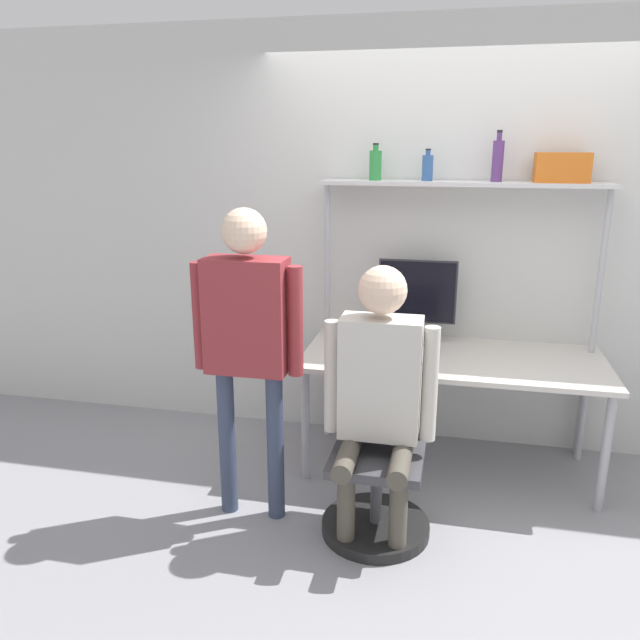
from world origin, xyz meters
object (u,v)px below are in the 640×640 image
(bottle_blue, at_px, (428,167))
(cell_phone, at_px, (429,366))
(bottle_green, at_px, (375,165))
(storage_box, at_px, (562,168))
(office_chair, at_px, (378,481))
(monitor, at_px, (417,297))
(person_seated, at_px, (379,384))
(laptop, at_px, (384,348))
(bottle_purple, at_px, (498,160))
(person_standing, at_px, (247,327))

(bottle_blue, bearing_deg, cell_phone, -80.11)
(bottle_green, distance_m, storage_box, 1.08)
(office_chair, height_order, bottle_green, bottle_green)
(monitor, height_order, person_seated, person_seated)
(laptop, distance_m, cell_phone, 0.29)
(bottle_purple, height_order, storage_box, bottle_purple)
(monitor, xyz_separation_m, laptop, (-0.16, -0.38, -0.23))
(monitor, distance_m, bottle_green, 0.86)
(monitor, relative_size, person_seated, 0.38)
(laptop, xyz_separation_m, office_chair, (0.05, -0.61, -0.52))
(laptop, bearing_deg, bottle_green, 107.62)
(office_chair, xyz_separation_m, bottle_purple, (0.53, 1.02, 1.59))
(cell_phone, distance_m, office_chair, 0.74)
(bottle_green, bearing_deg, person_seated, -80.25)
(person_seated, relative_size, person_standing, 0.85)
(person_seated, bearing_deg, laptop, 94.70)
(monitor, relative_size, storage_box, 1.78)
(monitor, xyz_separation_m, storage_box, (0.79, 0.02, 0.80))
(office_chair, bearing_deg, bottle_green, 100.19)
(monitor, bearing_deg, cell_phone, -76.20)
(storage_box, bearing_deg, bottle_green, 180.00)
(bottle_purple, relative_size, storage_box, 0.98)
(laptop, xyz_separation_m, bottle_blue, (0.19, 0.40, 1.02))
(person_seated, relative_size, bottle_blue, 7.49)
(person_seated, distance_m, bottle_green, 1.47)
(monitor, bearing_deg, bottle_green, 175.08)
(bottle_purple, xyz_separation_m, storage_box, (0.36, -0.00, -0.04))
(bottle_blue, bearing_deg, storage_box, 0.00)
(person_seated, height_order, storage_box, storage_box)
(person_standing, relative_size, bottle_blue, 8.84)
(cell_phone, height_order, bottle_green, bottle_green)
(office_chair, relative_size, bottle_blue, 4.80)
(bottle_green, bearing_deg, laptop, -72.38)
(laptop, xyz_separation_m, cell_phone, (0.27, -0.07, -0.06))
(person_standing, height_order, bottle_purple, bottle_purple)
(monitor, relative_size, bottle_blue, 2.84)
(office_chair, bearing_deg, person_seated, -90.48)
(bottle_green, bearing_deg, cell_phone, -50.13)
(office_chair, relative_size, bottle_green, 4.11)
(laptop, height_order, bottle_purple, bottle_purple)
(person_standing, relative_size, bottle_green, 7.55)
(monitor, xyz_separation_m, person_standing, (-0.78, -1.00, 0.04))
(cell_phone, bearing_deg, bottle_green, 129.87)
(cell_phone, bearing_deg, person_seated, -110.17)
(monitor, distance_m, cell_phone, 0.55)
(storage_box, bearing_deg, office_chair, -131.30)
(monitor, relative_size, bottle_purple, 1.82)
(person_seated, xyz_separation_m, bottle_green, (-0.18, 1.06, 1.00))
(cell_phone, distance_m, person_standing, 1.10)
(office_chair, bearing_deg, monitor, 84.02)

